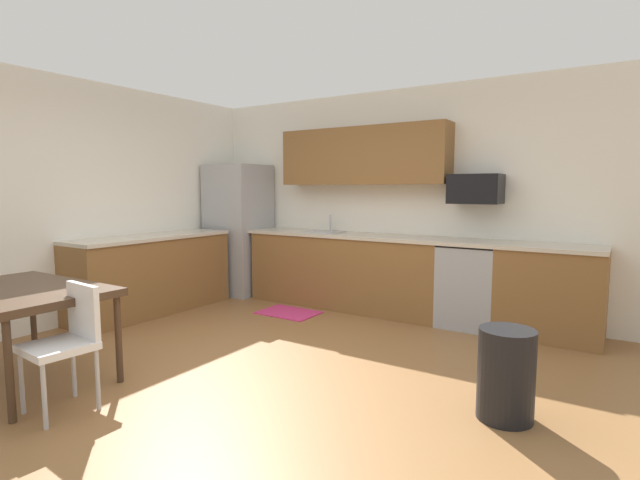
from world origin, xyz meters
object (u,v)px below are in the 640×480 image
Objects in this scene: refrigerator at (239,229)px; chair_near_table at (68,336)px; microwave at (476,189)px; dining_table at (20,295)px; oven_range at (470,285)px; trash_bin at (506,374)px.

refrigerator reaches higher than chair_near_table.
chair_near_table is (-1.72, -3.59, -0.99)m from microwave.
dining_table is 1.65× the size of chair_near_table.
chair_near_table is at bearing -65.36° from refrigerator.
microwave reaches higher than oven_range.
microwave is at bearing 90.00° from oven_range.
oven_range is at bearing 1.39° from refrigerator.
chair_near_table is at bearing -4.77° from dining_table.
chair_near_table is at bearing -115.68° from microwave.
refrigerator is at bearing 114.64° from chair_near_table.
refrigerator reaches higher than dining_table.
chair_near_table is (1.56, -3.41, -0.41)m from refrigerator.
refrigerator is 2.01× the size of oven_range.
trash_bin is (3.29, 1.39, -0.38)m from dining_table.
trash_bin is (0.81, -2.03, -0.16)m from oven_range.
refrigerator is 1.31× the size of dining_table.
chair_near_table reaches higher than dining_table.
dining_table is (-2.48, -3.52, -0.81)m from microwave.
dining_table is 2.33× the size of trash_bin.
refrigerator is 3.05× the size of trash_bin.
trash_bin is (2.53, 1.45, -0.20)m from chair_near_table.
microwave is 0.90× the size of trash_bin.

